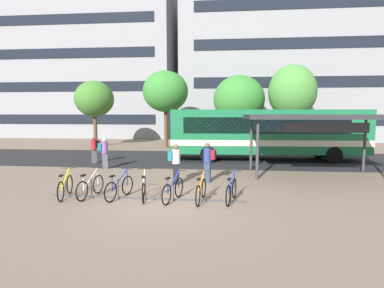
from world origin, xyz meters
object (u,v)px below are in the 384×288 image
parked_bicycle_yellow_0 (65,187)px  street_tree_2 (239,99)px  parked_bicycle_silver_3 (144,188)px  parked_bicycle_blue_4 (173,190)px  parked_bicycle_blue_6 (231,191)px  commuter_teal_pack_2 (104,151)px  parked_bicycle_orange_5 (201,191)px  commuter_teal_pack_3 (175,161)px  parked_bicycle_white_1 (90,187)px  transit_shelter (316,119)px  street_tree_1 (166,92)px  street_tree_3 (94,99)px  street_tree_0 (292,92)px  city_bus (268,132)px  commuter_maroon_pack_1 (208,160)px  commuter_black_pack_0 (94,147)px  parked_bicycle_blue_2 (119,188)px

parked_bicycle_yellow_0 → street_tree_2: size_ratio=0.27×
parked_bicycle_silver_3 → parked_bicycle_blue_4: bearing=-108.0°
parked_bicycle_blue_6 → commuter_teal_pack_2: (-6.55, 5.22, 0.59)m
parked_bicycle_blue_6 → commuter_teal_pack_2: bearing=65.0°
parked_bicycle_orange_5 → street_tree_2: (2.30, 17.39, 3.80)m
parked_bicycle_silver_3 → commuter_teal_pack_3: (0.77, 2.23, 0.60)m
parked_bicycle_white_1 → transit_shelter: size_ratio=0.26×
transit_shelter → street_tree_1: 14.39m
commuter_teal_pack_3 → street_tree_3: 15.96m
commuter_teal_pack_2 → commuter_teal_pack_3: size_ratio=0.99×
street_tree_0 → street_tree_3: 17.07m
commuter_teal_pack_3 → commuter_teal_pack_2: bearing=136.3°
parked_bicycle_white_1 → parked_bicycle_blue_4: size_ratio=1.02×
parked_bicycle_blue_4 → commuter_teal_pack_2: commuter_teal_pack_2 is taller
parked_bicycle_orange_5 → commuter_teal_pack_3: (-1.24, 2.37, 0.60)m
city_bus → parked_bicycle_blue_4: 10.47m
commuter_maroon_pack_1 → street_tree_2: street_tree_2 is taller
transit_shelter → commuter_teal_pack_3: size_ratio=3.87×
city_bus → transit_shelter: size_ratio=1.84×
parked_bicycle_silver_3 → street_tree_3: (-8.23, 15.01, 3.78)m
city_bus → parked_bicycle_orange_5: city_bus is taller
parked_bicycle_yellow_0 → commuter_teal_pack_3: commuter_teal_pack_3 is taller
parked_bicycle_blue_6 → transit_shelter: transit_shelter is taller
commuter_teal_pack_3 → parked_bicycle_silver_3: bearing=-118.4°
parked_bicycle_white_1 → commuter_maroon_pack_1: commuter_maroon_pack_1 is taller
city_bus → parked_bicycle_white_1: (-7.64, -9.12, -1.39)m
transit_shelter → parked_bicycle_white_1: bearing=-154.6°
parked_bicycle_white_1 → parked_bicycle_silver_3: 1.98m
parked_bicycle_blue_6 → street_tree_3: street_tree_3 is taller
transit_shelter → street_tree_1: street_tree_1 is taller
transit_shelter → parked_bicycle_blue_4: bearing=-143.4°
commuter_black_pack_0 → parked_bicycle_orange_5: bearing=100.2°
parked_bicycle_blue_4 → parked_bicycle_blue_6: bearing=-72.3°
parked_bicycle_white_1 → commuter_teal_pack_2: size_ratio=1.01×
parked_bicycle_white_1 → parked_bicycle_yellow_0: bearing=106.2°
parked_bicycle_orange_5 → commuter_black_pack_0: (-6.83, 7.09, 0.56)m
parked_bicycle_blue_6 → street_tree_3: bearing=50.3°
parked_bicycle_yellow_0 → parked_bicycle_blue_2: bearing=-99.3°
street_tree_3 → commuter_teal_pack_2: bearing=-64.4°
parked_bicycle_yellow_0 → transit_shelter: bearing=-76.5°
city_bus → parked_bicycle_orange_5: (-3.65, -9.31, -1.39)m
parked_bicycle_white_1 → parked_bicycle_silver_3: (1.97, -0.04, 0.00)m
parked_bicycle_silver_3 → parked_bicycle_blue_6: size_ratio=1.01×
commuter_maroon_pack_1 → street_tree_0: bearing=-102.9°
parked_bicycle_yellow_0 → parked_bicycle_silver_3: (2.85, 0.07, 0.00)m
parked_bicycle_silver_3 → parked_bicycle_blue_6: 3.04m
parked_bicycle_white_1 → transit_shelter: (9.15, 4.58, 2.35)m
parked_bicycle_blue_2 → commuter_black_pack_0: commuter_black_pack_0 is taller
parked_bicycle_yellow_0 → parked_bicycle_blue_6: bearing=-101.4°
parked_bicycle_yellow_0 → street_tree_3: size_ratio=0.30×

